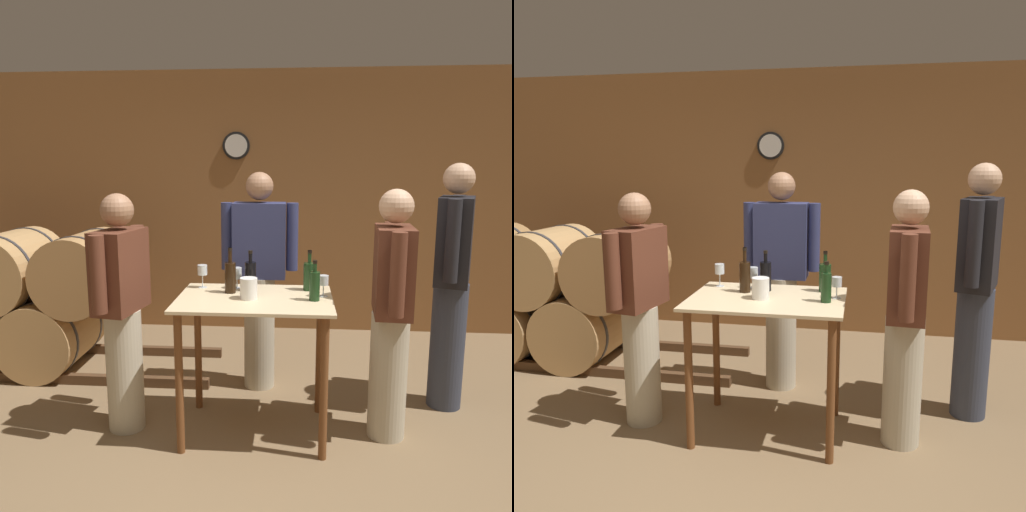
# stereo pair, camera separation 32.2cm
# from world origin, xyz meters

# --- Properties ---
(ground_plane) EXTENTS (14.00, 14.00, 0.00)m
(ground_plane) POSITION_xyz_m (0.00, 0.00, 0.00)
(ground_plane) COLOR brown
(back_wall) EXTENTS (8.40, 0.08, 2.70)m
(back_wall) POSITION_xyz_m (-0.00, 2.78, 1.35)
(back_wall) COLOR brown
(back_wall) RESTS_ON ground_plane
(tasting_table) EXTENTS (0.99, 0.71, 0.92)m
(tasting_table) POSITION_xyz_m (-0.08, 0.61, 0.73)
(tasting_table) COLOR beige
(tasting_table) RESTS_ON ground_plane
(wine_bottle_far_left) EXTENTS (0.07, 0.07, 0.30)m
(wine_bottle_far_left) POSITION_xyz_m (-0.25, 0.72, 1.03)
(wine_bottle_far_left) COLOR black
(wine_bottle_far_left) RESTS_ON tasting_table
(wine_bottle_left) EXTENTS (0.08, 0.08, 0.27)m
(wine_bottle_left) POSITION_xyz_m (-0.13, 0.78, 1.02)
(wine_bottle_left) COLOR black
(wine_bottle_left) RESTS_ON tasting_table
(wine_bottle_center) EXTENTS (0.08, 0.08, 0.27)m
(wine_bottle_center) POSITION_xyz_m (0.26, 0.83, 1.02)
(wine_bottle_center) COLOR #193819
(wine_bottle_center) RESTS_ON tasting_table
(wine_bottle_right) EXTENTS (0.07, 0.07, 0.26)m
(wine_bottle_right) POSITION_xyz_m (0.29, 0.57, 1.02)
(wine_bottle_right) COLOR #193819
(wine_bottle_right) RESTS_ON tasting_table
(wine_glass_near_left) EXTENTS (0.07, 0.07, 0.16)m
(wine_glass_near_left) POSITION_xyz_m (-0.46, 0.84, 1.04)
(wine_glass_near_left) COLOR silver
(wine_glass_near_left) RESTS_ON tasting_table
(wine_glass_near_center) EXTENTS (0.07, 0.07, 0.14)m
(wine_glass_near_center) POSITION_xyz_m (-0.23, 0.84, 1.02)
(wine_glass_near_center) COLOR silver
(wine_glass_near_center) RESTS_ON tasting_table
(wine_glass_near_right) EXTENTS (0.06, 0.06, 0.14)m
(wine_glass_near_right) POSITION_xyz_m (0.35, 0.67, 1.02)
(wine_glass_near_right) COLOR silver
(wine_glass_near_right) RESTS_ON tasting_table
(ice_bucket) EXTENTS (0.11, 0.11, 0.13)m
(ice_bucket) POSITION_xyz_m (-0.12, 0.57, 0.99)
(ice_bucket) COLOR white
(ice_bucket) RESTS_ON tasting_table
(person_host) EXTENTS (0.29, 0.58, 1.58)m
(person_host) POSITION_xyz_m (-0.95, 0.59, 0.83)
(person_host) COLOR #B7AD93
(person_host) RESTS_ON ground_plane
(person_visitor_with_scarf) EXTENTS (0.34, 0.56, 1.76)m
(person_visitor_with_scarf) POSITION_xyz_m (1.28, 1.08, 0.94)
(person_visitor_with_scarf) COLOR #333847
(person_visitor_with_scarf) RESTS_ON ground_plane
(person_visitor_bearded) EXTENTS (0.25, 0.59, 1.61)m
(person_visitor_bearded) POSITION_xyz_m (0.78, 0.62, 0.85)
(person_visitor_bearded) COLOR #B7AD93
(person_visitor_bearded) RESTS_ON ground_plane
(person_visitor_near_door) EXTENTS (0.59, 0.24, 1.70)m
(person_visitor_near_door) POSITION_xyz_m (-0.11, 1.31, 0.90)
(person_visitor_near_door) COLOR #B7AD93
(person_visitor_near_door) RESTS_ON ground_plane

